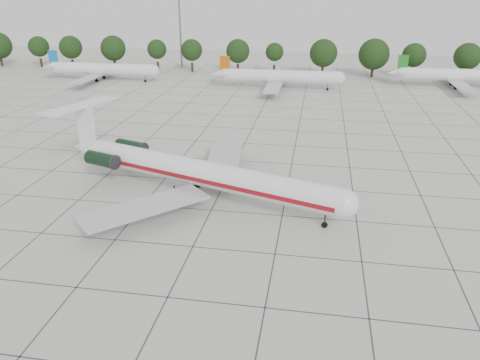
{
  "coord_description": "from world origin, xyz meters",
  "views": [
    {
      "loc": [
        11.05,
        -45.88,
        23.71
      ],
      "look_at": [
        3.12,
        1.0,
        3.5
      ],
      "focal_mm": 35.0,
      "sensor_mm": 36.0,
      "label": 1
    }
  ],
  "objects_px": {
    "main_airliner": "(190,170)",
    "bg_airliner_b": "(102,69)",
    "bg_airliner_d": "(459,75)",
    "floodlight_mast": "(180,17)",
    "bg_airliner_c": "(280,77)"
  },
  "relations": [
    {
      "from": "main_airliner",
      "to": "bg_airliner_d",
      "type": "xyz_separation_m",
      "value": [
        47.44,
        71.18,
        -0.33
      ]
    },
    {
      "from": "main_airliner",
      "to": "bg_airliner_d",
      "type": "height_order",
      "value": "main_airliner"
    },
    {
      "from": "main_airliner",
      "to": "bg_airliner_d",
      "type": "relative_size",
      "value": 1.35
    },
    {
      "from": "bg_airliner_b",
      "to": "bg_airliner_d",
      "type": "xyz_separation_m",
      "value": [
        88.41,
        6.3,
        0.0
      ]
    },
    {
      "from": "bg_airliner_b",
      "to": "bg_airliner_d",
      "type": "relative_size",
      "value": 1.0
    },
    {
      "from": "main_airliner",
      "to": "bg_airliner_b",
      "type": "relative_size",
      "value": 1.35
    },
    {
      "from": "bg_airliner_b",
      "to": "bg_airliner_d",
      "type": "bearing_deg",
      "value": 4.08
    },
    {
      "from": "bg_airliner_b",
      "to": "bg_airliner_d",
      "type": "height_order",
      "value": "same"
    },
    {
      "from": "floodlight_mast",
      "to": "main_airliner",
      "type": "bearing_deg",
      "value": -73.24
    },
    {
      "from": "bg_airliner_c",
      "to": "floodlight_mast",
      "type": "height_order",
      "value": "floodlight_mast"
    },
    {
      "from": "bg_airliner_d",
      "to": "floodlight_mast",
      "type": "bearing_deg",
      "value": 166.85
    },
    {
      "from": "floodlight_mast",
      "to": "bg_airliner_c",
      "type": "bearing_deg",
      "value": -39.5
    },
    {
      "from": "main_airliner",
      "to": "bg_airliner_c",
      "type": "xyz_separation_m",
      "value": [
        5.03,
        62.37,
        -0.33
      ]
    },
    {
      "from": "floodlight_mast",
      "to": "bg_airliner_d",
      "type": "bearing_deg",
      "value": -13.15
    },
    {
      "from": "bg_airliner_b",
      "to": "main_airliner",
      "type": "bearing_deg",
      "value": -57.73
    }
  ]
}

